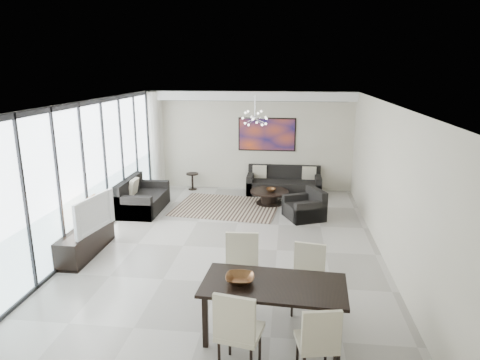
# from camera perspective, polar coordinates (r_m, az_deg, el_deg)

# --- Properties ---
(room_shell) EXTENTS (6.00, 9.00, 2.90)m
(room_shell) POSITION_cam_1_polar(r_m,az_deg,el_deg) (8.25, 1.70, 0.05)
(room_shell) COLOR #A8A39B
(room_shell) RESTS_ON ground
(window_wall) EXTENTS (0.37, 8.95, 2.90)m
(window_wall) POSITION_cam_1_polar(r_m,az_deg,el_deg) (9.13, -19.53, 0.76)
(window_wall) COLOR silver
(window_wall) RESTS_ON floor
(soffit) EXTENTS (5.98, 0.40, 0.26)m
(soffit) POSITION_cam_1_polar(r_m,az_deg,el_deg) (12.33, 1.29, 11.16)
(soffit) COLOR white
(soffit) RESTS_ON room_shell
(painting) EXTENTS (1.68, 0.04, 0.98)m
(painting) POSITION_cam_1_polar(r_m,az_deg,el_deg) (12.58, 3.61, 6.08)
(painting) COLOR #CA471C
(painting) RESTS_ON room_shell
(chandelier) EXTENTS (0.66, 0.66, 0.71)m
(chandelier) POSITION_cam_1_polar(r_m,az_deg,el_deg) (10.55, 2.01, 8.26)
(chandelier) COLOR silver
(chandelier) RESTS_ON room_shell
(rug) EXTENTS (2.83, 2.29, 0.01)m
(rug) POSITION_cam_1_polar(r_m,az_deg,el_deg) (11.24, -1.76, -3.60)
(rug) COLOR black
(rug) RESTS_ON floor
(coffee_table) EXTENTS (1.02, 1.02, 0.36)m
(coffee_table) POSITION_cam_1_polar(r_m,az_deg,el_deg) (11.48, 3.94, -2.20)
(coffee_table) COLOR black
(coffee_table) RESTS_ON floor
(bowl_coffee) EXTENTS (0.31, 0.31, 0.08)m
(bowl_coffee) POSITION_cam_1_polar(r_m,az_deg,el_deg) (11.37, 4.15, -1.33)
(bowl_coffee) COLOR brown
(bowl_coffee) RESTS_ON coffee_table
(sofa_main) EXTENTS (2.11, 0.86, 0.77)m
(sofa_main) POSITION_cam_1_polar(r_m,az_deg,el_deg) (12.46, 5.86, -0.60)
(sofa_main) COLOR black
(sofa_main) RESTS_ON floor
(loveseat) EXTENTS (0.93, 1.65, 0.82)m
(loveseat) POSITION_cam_1_polar(r_m,az_deg,el_deg) (11.18, -13.00, -2.61)
(loveseat) COLOR black
(loveseat) RESTS_ON floor
(armchair) EXTENTS (1.08, 1.11, 0.72)m
(armchair) POSITION_cam_1_polar(r_m,az_deg,el_deg) (10.48, 8.71, -3.76)
(armchair) COLOR black
(armchair) RESTS_ON floor
(side_table) EXTENTS (0.36, 0.36, 0.50)m
(side_table) POSITION_cam_1_polar(r_m,az_deg,el_deg) (12.83, -6.37, 0.18)
(side_table) COLOR black
(side_table) RESTS_ON floor
(tv_console) EXTENTS (0.47, 1.68, 0.53)m
(tv_console) POSITION_cam_1_polar(r_m,az_deg,el_deg) (8.96, -19.91, -7.66)
(tv_console) COLOR black
(tv_console) RESTS_ON floor
(television) EXTENTS (0.36, 1.19, 0.68)m
(television) POSITION_cam_1_polar(r_m,az_deg,el_deg) (8.64, -19.46, -4.17)
(television) COLOR gray
(television) RESTS_ON tv_console
(dining_table) EXTENTS (1.95, 1.07, 0.79)m
(dining_table) POSITION_cam_1_polar(r_m,az_deg,el_deg) (5.84, 4.51, -14.37)
(dining_table) COLOR black
(dining_table) RESTS_ON floor
(dining_chair_sw) EXTENTS (0.59, 0.59, 1.09)m
(dining_chair_sw) POSITION_cam_1_polar(r_m,az_deg,el_deg) (5.24, -0.38, -19.05)
(dining_chair_sw) COLOR beige
(dining_chair_sw) RESTS_ON floor
(dining_chair_se) EXTENTS (0.52, 0.52, 0.97)m
(dining_chair_se) POSITION_cam_1_polar(r_m,az_deg,el_deg) (5.26, 10.43, -20.11)
(dining_chair_se) COLOR beige
(dining_chair_se) RESTS_ON floor
(dining_chair_nw) EXTENTS (0.54, 0.54, 1.10)m
(dining_chair_nw) POSITION_cam_1_polar(r_m,az_deg,el_deg) (6.66, 0.23, -11.10)
(dining_chair_nw) COLOR beige
(dining_chair_nw) RESTS_ON floor
(dining_chair_ne) EXTENTS (0.54, 0.54, 1.02)m
(dining_chair_ne) POSITION_cam_1_polar(r_m,az_deg,el_deg) (6.58, 9.09, -12.14)
(dining_chair_ne) COLOR beige
(dining_chair_ne) RESTS_ON floor
(bowl_dining) EXTENTS (0.40, 0.40, 0.09)m
(bowl_dining) POSITION_cam_1_polar(r_m,az_deg,el_deg) (5.80, -0.02, -13.05)
(bowl_dining) COLOR brown
(bowl_dining) RESTS_ON dining_table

